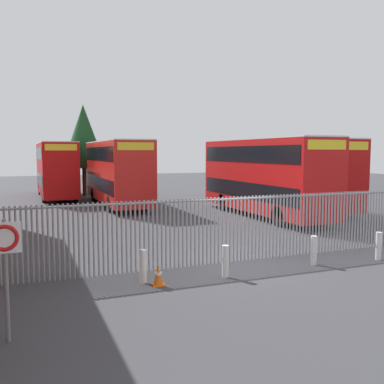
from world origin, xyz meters
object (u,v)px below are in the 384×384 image
at_px(double_decker_bus_near_gate, 264,174).
at_px(double_decker_bus_behind_fence_left, 292,171).
at_px(double_decker_bus_behind_fence_right, 117,170).
at_px(speed_limit_sign_post, 5,252).
at_px(bollard_near_left, 143,266).
at_px(bollard_center_front, 225,261).
at_px(bollard_near_right, 314,250).
at_px(double_decker_bus_far_back, 56,168).
at_px(traffic_cone_by_gate, 158,275).
at_px(bollard_far_right, 379,246).

bearing_deg(double_decker_bus_near_gate, double_decker_bus_behind_fence_left, 31.93).
height_order(double_decker_bus_behind_fence_right, speed_limit_sign_post, double_decker_bus_behind_fence_right).
relative_size(bollard_near_left, bollard_center_front, 1.00).
bearing_deg(bollard_center_front, bollard_near_right, 3.42).
bearing_deg(double_decker_bus_far_back, bollard_near_left, -88.89).
height_order(double_decker_bus_near_gate, bollard_near_right, double_decker_bus_near_gate).
bearing_deg(bollard_near_right, bollard_center_front, -176.58).
xyz_separation_m(bollard_center_front, traffic_cone_by_gate, (-2.07, -0.05, -0.19)).
distance_m(double_decker_bus_far_back, bollard_center_front, 25.26).
height_order(double_decker_bus_near_gate, bollard_center_front, double_decker_bus_near_gate).
distance_m(double_decker_bus_far_back, bollard_near_right, 25.65).
bearing_deg(double_decker_bus_behind_fence_right, double_decker_bus_far_back, 117.09).
distance_m(double_decker_bus_behind_fence_right, double_decker_bus_far_back, 7.68).
relative_size(double_decker_bus_behind_fence_left, double_decker_bus_far_back, 1.00).
bearing_deg(bollard_near_left, bollard_near_right, -1.67).
bearing_deg(double_decker_bus_near_gate, bollard_center_front, -126.25).
distance_m(double_decker_bus_far_back, traffic_cone_by_gate, 25.17).
height_order(bollard_near_left, bollard_near_right, same).
bearing_deg(double_decker_bus_behind_fence_left, bollard_near_left, -138.05).
xyz_separation_m(bollard_near_left, bollard_near_right, (5.70, -0.17, 0.00)).
height_order(double_decker_bus_near_gate, traffic_cone_by_gate, double_decker_bus_near_gate).
height_order(bollard_near_left, traffic_cone_by_gate, bollard_near_left).
relative_size(bollard_near_left, bollard_far_right, 1.00).
bearing_deg(double_decker_bus_behind_fence_left, bollard_near_right, -121.84).
height_order(bollard_center_front, bollard_near_right, same).
bearing_deg(traffic_cone_by_gate, double_decker_bus_behind_fence_left, 43.62).
bearing_deg(bollard_near_left, speed_limit_sign_post, -141.78).
bearing_deg(double_decker_bus_near_gate, bollard_near_right, -112.45).
xyz_separation_m(double_decker_bus_behind_fence_left, traffic_cone_by_gate, (-12.81, -12.21, -2.13)).
bearing_deg(bollard_far_right, double_decker_bus_behind_fence_right, 105.73).
xyz_separation_m(double_decker_bus_behind_fence_left, double_decker_bus_far_back, (-13.60, 12.86, 0.00)).
distance_m(bollard_near_right, traffic_cone_by_gate, 5.39).
bearing_deg(bollard_far_right, traffic_cone_by_gate, 179.70).
xyz_separation_m(bollard_far_right, traffic_cone_by_gate, (-7.85, 0.04, -0.19)).
relative_size(double_decker_bus_behind_fence_right, bollard_near_left, 11.38).
distance_m(double_decker_bus_behind_fence_left, bollard_center_front, 16.34).
height_order(double_decker_bus_behind_fence_right, bollard_near_left, double_decker_bus_behind_fence_right).
height_order(bollard_center_front, speed_limit_sign_post, speed_limit_sign_post).
distance_m(double_decker_bus_behind_fence_left, double_decker_bus_behind_fence_right, 11.76).
distance_m(double_decker_bus_behind_fence_left, bollard_far_right, 13.36).
relative_size(double_decker_bus_near_gate, double_decker_bus_far_back, 1.00).
bearing_deg(bollard_center_front, double_decker_bus_far_back, 96.54).
relative_size(double_decker_bus_behind_fence_left, traffic_cone_by_gate, 18.32).
bearing_deg(bollard_far_right, double_decker_bus_behind_fence_left, 67.96).
bearing_deg(traffic_cone_by_gate, bollard_center_front, 1.27).
height_order(double_decker_bus_behind_fence_right, bollard_near_right, double_decker_bus_behind_fence_right).
bearing_deg(double_decker_bus_behind_fence_right, bollard_near_left, -99.63).
xyz_separation_m(bollard_near_left, bollard_far_right, (8.17, -0.45, 0.00)).
bearing_deg(double_decker_bus_behind_fence_left, bollard_center_front, -131.43).
bearing_deg(double_decker_bus_far_back, double_decker_bus_behind_fence_right, -62.91).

